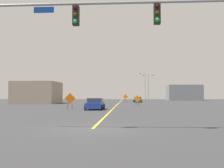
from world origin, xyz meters
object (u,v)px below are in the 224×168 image
(car_green_approaching, at_px, (138,100))
(construction_sign_median_near, at_px, (126,97))
(street_lamp_mid_right, at_px, (148,85))
(construction_sign_right_lane, at_px, (70,99))
(construction_sign_left_shoulder, at_px, (137,99))
(traffic_signal_assembly, at_px, (157,26))
(street_lamp_near_right, at_px, (145,85))
(car_blue_passing, at_px, (95,104))

(car_green_approaching, bearing_deg, construction_sign_median_near, -132.57)
(construction_sign_median_near, distance_m, car_green_approaching, 4.49)
(construction_sign_median_near, bearing_deg, street_lamp_mid_right, 69.14)
(construction_sign_right_lane, distance_m, construction_sign_left_shoulder, 14.09)
(street_lamp_mid_right, xyz_separation_m, construction_sign_right_lane, (-13.85, -46.72, -3.57))
(traffic_signal_assembly, bearing_deg, street_lamp_near_right, 86.30)
(street_lamp_mid_right, relative_size, car_blue_passing, 1.92)
(construction_sign_left_shoulder, xyz_separation_m, car_green_approaching, (0.95, 20.62, -0.46))
(traffic_signal_assembly, distance_m, construction_sign_left_shoulder, 28.94)
(construction_sign_median_near, bearing_deg, construction_sign_right_lane, -103.57)
(street_lamp_mid_right, relative_size, construction_sign_right_lane, 4.00)
(traffic_signal_assembly, bearing_deg, construction_sign_median_near, 92.28)
(street_lamp_mid_right, distance_m, construction_sign_left_shoulder, 36.32)
(construction_sign_median_near, distance_m, car_blue_passing, 28.79)
(traffic_signal_assembly, relative_size, construction_sign_left_shoulder, 7.33)
(construction_sign_right_lane, bearing_deg, car_blue_passing, -4.71)
(traffic_signal_assembly, xyz_separation_m, car_blue_passing, (-5.45, 17.42, -4.68))
(traffic_signal_assembly, height_order, car_green_approaching, traffic_signal_assembly)
(street_lamp_mid_right, bearing_deg, traffic_signal_assembly, -94.61)
(street_lamp_mid_right, distance_m, construction_sign_median_near, 20.04)
(construction_sign_right_lane, relative_size, car_green_approaching, 0.53)
(street_lamp_near_right, height_order, construction_sign_left_shoulder, street_lamp_near_right)
(car_blue_passing, bearing_deg, street_lamp_near_right, 79.87)
(construction_sign_median_near, height_order, car_blue_passing, construction_sign_median_near)
(street_lamp_mid_right, distance_m, construction_sign_right_lane, 48.86)
(street_lamp_near_right, distance_m, construction_sign_median_near, 30.14)
(construction_sign_right_lane, height_order, car_blue_passing, construction_sign_right_lane)
(construction_sign_median_near, relative_size, car_blue_passing, 0.48)
(traffic_signal_assembly, relative_size, street_lamp_near_right, 1.33)
(street_lamp_near_right, bearing_deg, construction_sign_median_near, -102.93)
(car_blue_passing, bearing_deg, traffic_signal_assembly, -72.62)
(car_green_approaching, bearing_deg, street_lamp_mid_right, 75.15)
(street_lamp_near_right, bearing_deg, construction_sign_right_lane, -103.24)
(car_green_approaching, bearing_deg, traffic_signal_assembly, -91.36)
(street_lamp_near_right, relative_size, car_blue_passing, 2.29)
(street_lamp_near_right, relative_size, construction_sign_left_shoulder, 5.52)
(street_lamp_mid_right, xyz_separation_m, construction_sign_left_shoulder, (-4.97, -35.78, -3.75))
(street_lamp_near_right, distance_m, car_blue_passing, 58.77)
(construction_sign_right_lane, relative_size, construction_sign_median_near, 1.00)
(construction_sign_median_near, xyz_separation_m, car_green_approaching, (3.00, 3.27, -0.66))
(street_lamp_near_right, xyz_separation_m, car_blue_passing, (-10.31, -57.67, -4.65))
(construction_sign_left_shoulder, height_order, construction_sign_median_near, construction_sign_median_near)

